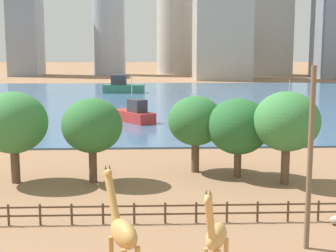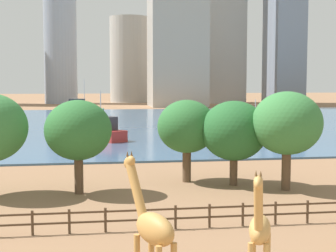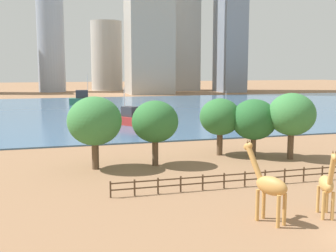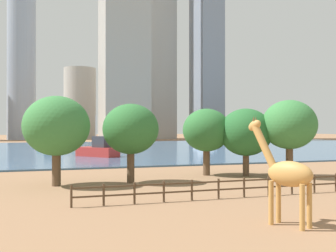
{
  "view_description": "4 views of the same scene",
  "coord_description": "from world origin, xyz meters",
  "px_view_note": "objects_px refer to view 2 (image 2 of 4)",
  "views": [
    {
      "loc": [
        -2.85,
        -17.64,
        10.73
      ],
      "look_at": [
        -0.95,
        28.95,
        3.21
      ],
      "focal_mm": 55.0,
      "sensor_mm": 36.0,
      "label": 1
    },
    {
      "loc": [
        -6.25,
        -14.59,
        8.01
      ],
      "look_at": [
        -0.72,
        21.88,
        4.66
      ],
      "focal_mm": 55.0,
      "sensor_mm": 36.0,
      "label": 2
    },
    {
      "loc": [
        -17.21,
        -18.99,
        9.83
      ],
      "look_at": [
        -3.05,
        31.1,
        2.59
      ],
      "focal_mm": 45.0,
      "sensor_mm": 36.0,
      "label": 3
    },
    {
      "loc": [
        -15.69,
        -12.56,
        4.58
      ],
      "look_at": [
        -3.17,
        23.37,
        4.74
      ],
      "focal_mm": 45.0,
      "sensor_mm": 36.0,
      "label": 4
    }
  ],
  "objects_px": {
    "tree_left_large": "(187,127)",
    "tree_center_broad": "(78,131)",
    "tree_right_small": "(287,124)",
    "boat_barge": "(253,121)",
    "giraffe_tall": "(152,228)",
    "boat_sailboat": "(103,132)",
    "tree_left_small": "(234,131)",
    "boat_tug": "(81,111)",
    "giraffe_companion": "(260,230)"
  },
  "relations": [
    {
      "from": "tree_left_large",
      "to": "tree_right_small",
      "type": "relative_size",
      "value": 0.9
    },
    {
      "from": "tree_left_small",
      "to": "tree_right_small",
      "type": "height_order",
      "value": "tree_right_small"
    },
    {
      "from": "boat_barge",
      "to": "giraffe_companion",
      "type": "bearing_deg",
      "value": -57.26
    },
    {
      "from": "giraffe_companion",
      "to": "boat_barge",
      "type": "distance_m",
      "value": 69.29
    },
    {
      "from": "giraffe_tall",
      "to": "boat_barge",
      "type": "relative_size",
      "value": 1.05
    },
    {
      "from": "tree_center_broad",
      "to": "boat_barge",
      "type": "height_order",
      "value": "tree_center_broad"
    },
    {
      "from": "giraffe_tall",
      "to": "tree_center_broad",
      "type": "height_order",
      "value": "tree_center_broad"
    },
    {
      "from": "tree_left_large",
      "to": "boat_sailboat",
      "type": "relative_size",
      "value": 0.89
    },
    {
      "from": "boat_tug",
      "to": "boat_barge",
      "type": "bearing_deg",
      "value": -32.18
    },
    {
      "from": "boat_sailboat",
      "to": "boat_barge",
      "type": "distance_m",
      "value": 31.88
    },
    {
      "from": "giraffe_tall",
      "to": "giraffe_companion",
      "type": "relative_size",
      "value": 1.08
    },
    {
      "from": "tree_left_small",
      "to": "boat_barge",
      "type": "relative_size",
      "value": 1.31
    },
    {
      "from": "giraffe_companion",
      "to": "tree_center_broad",
      "type": "relative_size",
      "value": 0.72
    },
    {
      "from": "tree_center_broad",
      "to": "boat_barge",
      "type": "distance_m",
      "value": 56.28
    },
    {
      "from": "tree_left_large",
      "to": "tree_left_small",
      "type": "bearing_deg",
      "value": -29.02
    },
    {
      "from": "tree_left_small",
      "to": "tree_right_small",
      "type": "xyz_separation_m",
      "value": [
        3.29,
        -2.23,
        0.7
      ]
    },
    {
      "from": "giraffe_tall",
      "to": "boat_barge",
      "type": "xyz_separation_m",
      "value": [
        25.37,
        65.75,
        -1.51
      ]
    },
    {
      "from": "boat_tug",
      "to": "tree_center_broad",
      "type": "bearing_deg",
      "value": -83.24
    },
    {
      "from": "giraffe_tall",
      "to": "boat_tug",
      "type": "height_order",
      "value": "boat_tug"
    },
    {
      "from": "tree_left_large",
      "to": "tree_center_broad",
      "type": "xyz_separation_m",
      "value": [
        -8.26,
        -2.98,
        0.12
      ]
    },
    {
      "from": "tree_left_small",
      "to": "boat_tug",
      "type": "relative_size",
      "value": 0.72
    },
    {
      "from": "tree_left_large",
      "to": "tree_right_small",
      "type": "bearing_deg",
      "value": -31.63
    },
    {
      "from": "boat_tug",
      "to": "tree_left_large",
      "type": "bearing_deg",
      "value": -76.35
    },
    {
      "from": "giraffe_tall",
      "to": "boat_tug",
      "type": "distance_m",
      "value": 88.99
    },
    {
      "from": "tree_left_small",
      "to": "boat_sailboat",
      "type": "distance_m",
      "value": 30.3
    },
    {
      "from": "tree_center_broad",
      "to": "boat_tug",
      "type": "distance_m",
      "value": 71.63
    },
    {
      "from": "giraffe_tall",
      "to": "tree_center_broad",
      "type": "bearing_deg",
      "value": -13.89
    },
    {
      "from": "tree_center_broad",
      "to": "tree_left_small",
      "type": "height_order",
      "value": "tree_center_broad"
    },
    {
      "from": "tree_right_small",
      "to": "boat_sailboat",
      "type": "bearing_deg",
      "value": 111.7
    },
    {
      "from": "boat_barge",
      "to": "tree_right_small",
      "type": "bearing_deg",
      "value": -54.84
    },
    {
      "from": "boat_sailboat",
      "to": "boat_tug",
      "type": "distance_m",
      "value": 41.77
    },
    {
      "from": "tree_left_large",
      "to": "boat_sailboat",
      "type": "bearing_deg",
      "value": 102.09
    },
    {
      "from": "tree_left_large",
      "to": "boat_tug",
      "type": "relative_size",
      "value": 0.72
    },
    {
      "from": "tree_right_small",
      "to": "boat_sailboat",
      "type": "xyz_separation_m",
      "value": [
        -12.33,
        31.0,
        -3.59
      ]
    },
    {
      "from": "boat_sailboat",
      "to": "boat_barge",
      "type": "relative_size",
      "value": 1.47
    },
    {
      "from": "tree_right_small",
      "to": "tree_center_broad",
      "type": "bearing_deg",
      "value": 175.9
    },
    {
      "from": "boat_tug",
      "to": "tree_left_small",
      "type": "bearing_deg",
      "value": -73.94
    },
    {
      "from": "tree_left_large",
      "to": "tree_right_small",
      "type": "distance_m",
      "value": 7.72
    },
    {
      "from": "tree_left_large",
      "to": "boat_tug",
      "type": "height_order",
      "value": "boat_tug"
    },
    {
      "from": "tree_right_small",
      "to": "boat_barge",
      "type": "height_order",
      "value": "tree_right_small"
    },
    {
      "from": "tree_left_small",
      "to": "tree_center_broad",
      "type": "bearing_deg",
      "value": -174.24
    },
    {
      "from": "giraffe_companion",
      "to": "tree_center_broad",
      "type": "distance_m",
      "value": 19.09
    },
    {
      "from": "giraffe_tall",
      "to": "tree_left_small",
      "type": "height_order",
      "value": "tree_left_small"
    },
    {
      "from": "tree_right_small",
      "to": "boat_barge",
      "type": "xyz_separation_m",
      "value": [
        13.63,
        49.49,
        -3.9
      ]
    },
    {
      "from": "giraffe_companion",
      "to": "tree_center_broad",
      "type": "height_order",
      "value": "tree_center_broad"
    },
    {
      "from": "tree_center_broad",
      "to": "tree_left_small",
      "type": "xyz_separation_m",
      "value": [
        11.53,
        1.16,
        -0.31
      ]
    },
    {
      "from": "tree_left_large",
      "to": "giraffe_companion",
      "type": "bearing_deg",
      "value": -92.85
    },
    {
      "from": "giraffe_tall",
      "to": "tree_left_large",
      "type": "height_order",
      "value": "tree_left_large"
    },
    {
      "from": "boat_barge",
      "to": "tree_left_small",
      "type": "bearing_deg",
      "value": -59.13
    },
    {
      "from": "tree_center_broad",
      "to": "boat_tug",
      "type": "bearing_deg",
      "value": 90.8
    }
  ]
}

